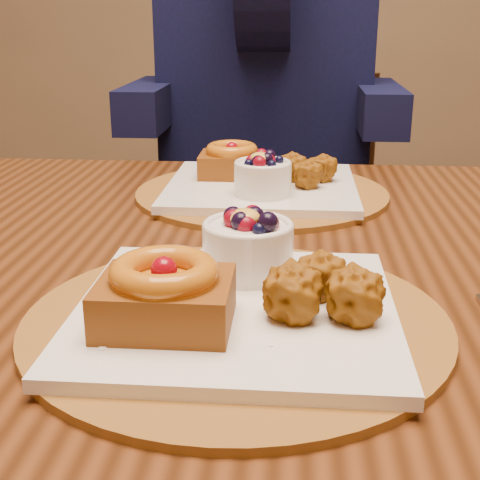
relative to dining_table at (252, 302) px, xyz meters
name	(u,v)px	position (x,y,z in m)	size (l,w,h in m)	color
dining_table	(252,302)	(0.00, 0.00, 0.00)	(1.60, 0.90, 0.76)	#341909
place_setting_near	(234,297)	(0.00, -0.22, 0.10)	(0.38, 0.38, 0.09)	brown
place_setting_far	(260,183)	(0.00, 0.22, 0.10)	(0.38, 0.38, 0.08)	brown
chair_far	(287,222)	(0.03, 0.96, -0.20)	(0.50, 0.50, 0.87)	black
diner	(266,35)	(-0.02, 0.75, 0.29)	(0.56, 0.53, 0.91)	black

